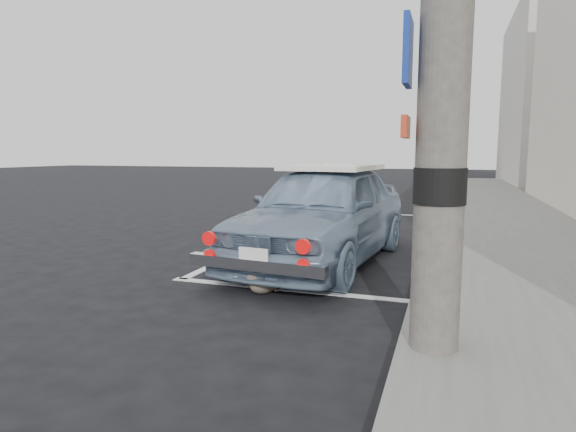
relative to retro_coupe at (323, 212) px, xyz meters
name	(u,v)px	position (x,y,z in m)	size (l,w,h in m)	color
ground	(267,276)	(-0.45, -1.00, -0.70)	(80.00, 80.00, 0.00)	black
sidewalk	(527,255)	(2.75, 1.00, -0.63)	(2.80, 40.00, 0.15)	#63635F
building_far	(551,98)	(5.90, 19.00, 3.30)	(3.50, 10.00, 8.00)	beige
pline_rear	(293,290)	(0.05, -1.50, -0.70)	(3.00, 0.12, 0.01)	silver
pline_front	(380,214)	(0.05, 5.50, -0.70)	(3.00, 0.12, 0.01)	silver
pline_side	(280,233)	(-1.35, 2.00, -0.70)	(0.12, 7.00, 0.01)	silver
retro_coupe	(323,212)	(0.00, 0.00, 0.00)	(2.03, 4.22, 1.39)	#748DA8
cat	(263,282)	(-0.22, -1.72, -0.57)	(0.37, 0.50, 0.29)	#695D50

